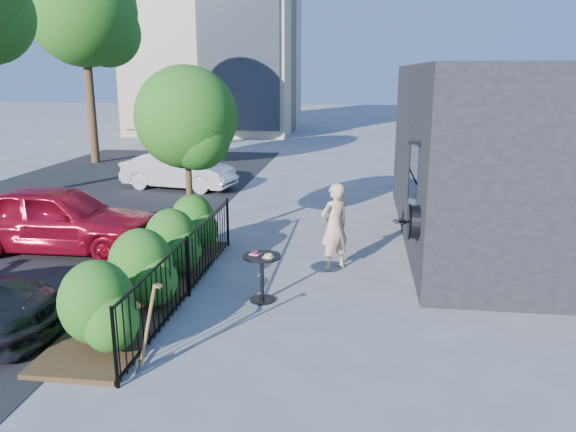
# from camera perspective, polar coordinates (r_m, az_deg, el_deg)

# --- Properties ---
(ground) EXTENTS (120.00, 120.00, 0.00)m
(ground) POSITION_cam_1_polar(r_m,az_deg,el_deg) (9.84, -1.53, -8.54)
(ground) COLOR gray
(ground) RESTS_ON ground
(shop_building) EXTENTS (6.22, 9.00, 4.00)m
(shop_building) POSITION_cam_1_polar(r_m,az_deg,el_deg) (14.17, 24.17, 5.72)
(shop_building) COLOR black
(shop_building) RESTS_ON ground
(fence) EXTENTS (0.05, 6.05, 1.10)m
(fence) POSITION_cam_1_polar(r_m,az_deg,el_deg) (9.97, -10.13, -5.01)
(fence) COLOR black
(fence) RESTS_ON ground
(planting_bed) EXTENTS (1.30, 6.00, 0.08)m
(planting_bed) POSITION_cam_1_polar(r_m,az_deg,el_deg) (10.37, -13.73, -7.49)
(planting_bed) COLOR #382616
(planting_bed) RESTS_ON ground
(shrubs) EXTENTS (1.10, 5.60, 1.24)m
(shrubs) POSITION_cam_1_polar(r_m,az_deg,el_deg) (10.20, -13.23, -3.89)
(shrubs) COLOR #1D5C15
(shrubs) RESTS_ON ground
(patio_tree) EXTENTS (2.20, 2.20, 3.94)m
(patio_tree) POSITION_cam_1_polar(r_m,az_deg,el_deg) (12.31, -10.05, 9.21)
(patio_tree) COLOR #3F2B19
(patio_tree) RESTS_ON ground
(street) EXTENTS (9.00, 30.00, 0.01)m
(street) POSITION_cam_1_polar(r_m,az_deg,el_deg) (15.11, -26.82, -1.85)
(street) COLOR black
(street) RESTS_ON ground
(street_tree_far) EXTENTS (4.40, 4.40, 8.28)m
(street_tree_far) POSITION_cam_1_polar(r_m,az_deg,el_deg) (25.65, -19.96, 18.28)
(street_tree_far) COLOR #3F2B19
(street_tree_far) RESTS_ON ground
(cafe_table) EXTENTS (0.65, 0.65, 0.88)m
(cafe_table) POSITION_cam_1_polar(r_m,az_deg,el_deg) (9.62, -2.65, -5.46)
(cafe_table) COLOR black
(cafe_table) RESTS_ON ground
(woman) EXTENTS (0.76, 0.73, 1.75)m
(woman) POSITION_cam_1_polar(r_m,az_deg,el_deg) (11.10, 4.74, -1.09)
(woman) COLOR tan
(woman) RESTS_ON ground
(shovel) EXTENTS (0.43, 0.17, 1.28)m
(shovel) POSITION_cam_1_polar(r_m,az_deg,el_deg) (7.63, -14.22, -11.50)
(shovel) COLOR brown
(shovel) RESTS_ON ground
(car_red) EXTENTS (4.33, 1.76, 1.47)m
(car_red) POSITION_cam_1_polar(r_m,az_deg,el_deg) (13.25, -22.27, -0.20)
(car_red) COLOR #A10D24
(car_red) RESTS_ON ground
(car_silver) EXTENTS (3.98, 1.96, 1.25)m
(car_silver) POSITION_cam_1_polar(r_m,az_deg,el_deg) (19.25, -11.05, 4.57)
(car_silver) COLOR silver
(car_silver) RESTS_ON ground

